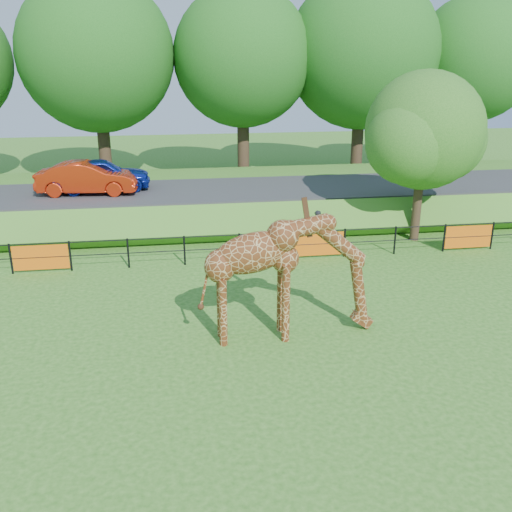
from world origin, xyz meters
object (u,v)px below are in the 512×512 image
Objects in this scene: visitor at (317,228)px; tree_east at (426,135)px; car_blue at (100,174)px; giraffe at (289,277)px; car_red at (88,178)px.

tree_east is (4.29, 0.12, 3.56)m from visitor.
visitor is at bearing -178.34° from tree_east.
car_blue is 10.19m from visitor.
visitor is at bearing -127.99° from car_blue.
giraffe is 1.10× the size of car_red.
tree_east is at bearing -118.87° from car_blue.
giraffe is 0.70× the size of tree_east.
car_blue is 0.65× the size of tree_east.
tree_east reaches higher than car_red.
tree_east is at bearing 46.38° from giraffe.
giraffe is 8.04m from visitor.
car_red is at bearing -33.10° from visitor.
giraffe is 13.63m from car_red.
car_blue is (-6.08, 12.45, 0.47)m from giraffe.
tree_east reaches higher than giraffe.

